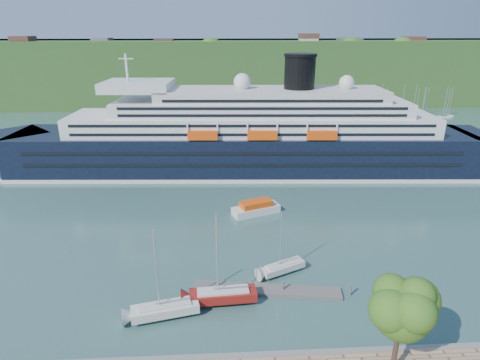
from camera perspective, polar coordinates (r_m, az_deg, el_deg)
far_hillside at (r=173.49m, az=-3.29°, el=15.31°), size 400.00×50.00×24.00m
quay_coping at (r=38.58m, az=-2.47°, el=-23.78°), size 220.00×0.50×0.30m
cruise_ship at (r=81.80m, az=0.30°, el=9.24°), size 106.89×21.02×23.85m
promenade_tree at (r=36.35m, az=21.79°, el=-18.54°), size 6.10×6.10×10.10m
floating_pontoon at (r=47.64m, az=3.78°, el=-15.32°), size 17.05×4.47×0.38m
sailboat_white_near at (r=41.92m, az=-10.96°, el=-13.40°), size 7.92×3.73×9.87m
sailboat_red at (r=42.99m, az=-2.50°, el=-11.64°), size 8.16×2.79×10.37m
sailboat_white_far at (r=48.84m, az=6.25°, el=-9.03°), size 6.42×4.25×8.11m
tender_launch at (r=65.15m, az=2.29°, el=-3.89°), size 8.25×5.31×2.16m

